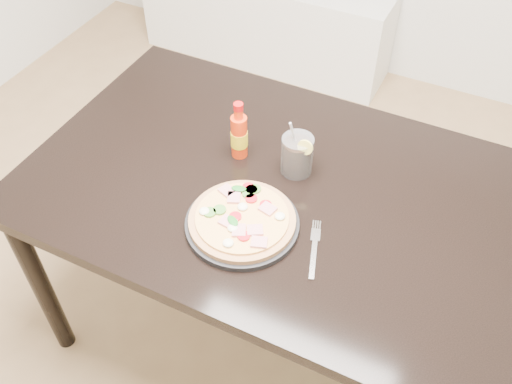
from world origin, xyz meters
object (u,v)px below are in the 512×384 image
at_px(plate, 242,224).
at_px(pizza, 242,218).
at_px(dining_table, 274,204).
at_px(fork, 314,247).
at_px(cola_cup, 297,156).
at_px(media_console, 265,19).
at_px(hot_sauce_bottle, 239,135).

distance_m(plate, pizza, 0.02).
distance_m(dining_table, fork, 0.26).
height_order(cola_cup, media_console, cola_cup).
distance_m(plate, fork, 0.20).
bearing_deg(fork, hot_sauce_bottle, 127.76).
height_order(pizza, media_console, pizza).
distance_m(hot_sauce_bottle, fork, 0.41).
height_order(dining_table, cola_cup, cola_cup).
relative_size(hot_sauce_bottle, fork, 1.01).
xyz_separation_m(dining_table, cola_cup, (0.03, 0.08, 0.14)).
distance_m(pizza, hot_sauce_bottle, 0.28).
relative_size(dining_table, plate, 4.70).
relative_size(dining_table, media_console, 1.00).
xyz_separation_m(pizza, hot_sauce_bottle, (-0.13, 0.24, 0.05)).
distance_m(pizza, cola_cup, 0.26).
bearing_deg(media_console, plate, -66.38).
height_order(fork, media_console, fork).
relative_size(cola_cup, fork, 0.97).
bearing_deg(dining_table, hot_sauce_bottle, 155.66).
distance_m(dining_table, hot_sauce_bottle, 0.22).
bearing_deg(pizza, dining_table, 85.87).
height_order(plate, pizza, pizza).
xyz_separation_m(dining_table, pizza, (-0.01, -0.18, 0.11)).
bearing_deg(cola_cup, fork, -57.24).
xyz_separation_m(dining_table, plate, (-0.01, -0.18, 0.09)).
xyz_separation_m(cola_cup, fork, (0.15, -0.24, -0.05)).
height_order(hot_sauce_bottle, media_console, hot_sauce_bottle).
height_order(plate, hot_sauce_bottle, hot_sauce_bottle).
xyz_separation_m(hot_sauce_bottle, fork, (0.33, -0.23, -0.07)).
height_order(pizza, fork, pizza).
relative_size(pizza, fork, 1.51).
xyz_separation_m(plate, media_console, (-0.78, 1.78, -0.51)).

